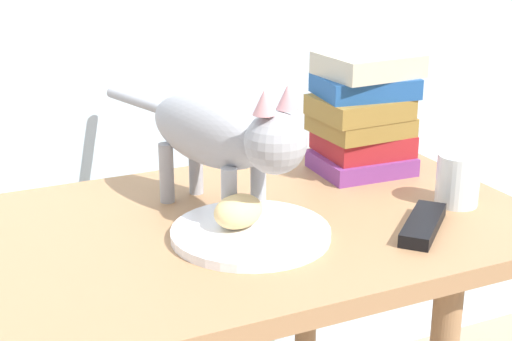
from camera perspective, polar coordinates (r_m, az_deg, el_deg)
The scene contains 7 objects.
side_table at distance 1.25m, azimuth 0.00°, elevation -7.13°, with size 0.86×0.57×0.60m.
plate at distance 1.14m, azimuth -0.40°, elevation -4.64°, with size 0.24×0.24×0.01m, color white.
bread_roll at distance 1.14m, azimuth -1.31°, elevation -3.02°, with size 0.08×0.06×0.05m, color #E0BC7A.
cat at distance 1.18m, azimuth -2.61°, elevation 2.64°, with size 0.18×0.46×0.23m.
book_stack at distance 1.41m, azimuth 7.88°, elevation 4.19°, with size 0.18×0.15×0.22m.
candle_jar at distance 1.30m, azimuth 14.61°, elevation -0.85°, with size 0.07×0.07×0.08m.
tv_remote at distance 1.19m, azimuth 12.19°, elevation -3.92°, with size 0.15×0.04×0.02m, color black.
Camera 1 is at (-0.48, -1.01, 1.07)m, focal length 54.35 mm.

